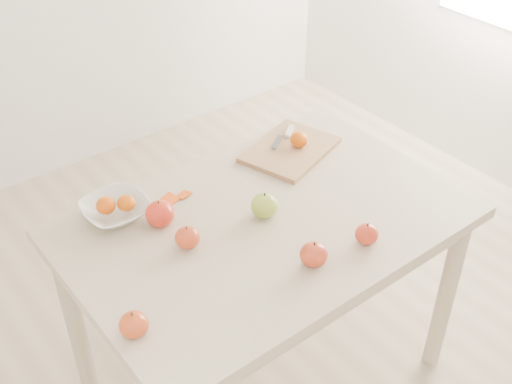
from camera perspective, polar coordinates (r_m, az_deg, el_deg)
ground at (r=2.49m, az=0.74°, el=-15.86°), size 3.50×3.50×0.00m
table at (r=2.02m, az=0.88°, el=-4.52°), size 1.20×0.80×0.75m
cutting_board at (r=2.25m, az=3.05°, el=3.77°), size 0.38×0.32×0.02m
board_tangerine at (r=2.24m, az=3.83°, el=4.69°), size 0.06×0.06×0.05m
fruit_bowl at (r=1.99m, az=-12.35°, el=-1.57°), size 0.20×0.20×0.05m
bowl_tangerine_near at (r=1.98m, az=-13.20°, el=-1.17°), size 0.06×0.06×0.05m
bowl_tangerine_far at (r=1.98m, az=-11.46°, el=-0.97°), size 0.06×0.06×0.05m
orange_peel_a at (r=2.03m, az=-7.75°, el=-0.81°), size 0.07×0.06×0.01m
orange_peel_b at (r=2.05m, az=-6.44°, el=-0.29°), size 0.05×0.05×0.01m
paring_knife at (r=2.31m, az=2.81°, el=5.23°), size 0.16×0.09×0.01m
apple_green at (r=1.94m, az=0.77°, el=-1.22°), size 0.08×0.08×0.08m
apple_red_c at (r=1.78m, az=5.15°, el=-5.55°), size 0.08×0.08×0.07m
apple_red_a at (r=1.93m, az=-8.55°, el=-1.93°), size 0.09×0.09×0.08m
apple_red_e at (r=1.88m, az=9.82°, el=-3.70°), size 0.07×0.07×0.06m
apple_red_d at (r=1.63m, az=-10.82°, el=-11.50°), size 0.07×0.07×0.07m
apple_red_b at (r=1.84m, az=-6.12°, el=-4.05°), size 0.07×0.07×0.07m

